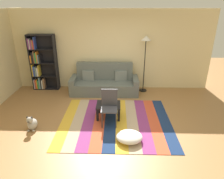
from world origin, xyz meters
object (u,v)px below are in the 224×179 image
at_px(dog, 32,123).
at_px(standing_lamp, 146,46).
at_px(pouf, 129,137).
at_px(tv_remote, 112,104).
at_px(bookshelf, 41,64).
at_px(couch, 105,83).
at_px(coffee_table, 108,107).
at_px(folding_chair, 109,104).

bearing_deg(dog, standing_lamp, 39.60).
relative_size(pouf, standing_lamp, 0.31).
bearing_deg(tv_remote, bookshelf, 157.29).
bearing_deg(couch, coffee_table, -82.96).
bearing_deg(dog, couch, 54.51).
bearing_deg(tv_remote, dog, -147.26).
bearing_deg(bookshelf, coffee_table, -38.66).
relative_size(standing_lamp, tv_remote, 12.62).
distance_m(couch, pouf, 2.78).
height_order(pouf, tv_remote, tv_remote).
height_order(pouf, folding_chair, folding_chair).
bearing_deg(pouf, tv_remote, 111.20).
height_order(couch, pouf, couch).
xyz_separation_m(tv_remote, folding_chair, (-0.07, -0.29, 0.14)).
relative_size(couch, standing_lamp, 1.19).
relative_size(bookshelf, pouf, 3.30).
distance_m(bookshelf, tv_remote, 3.22).
bearing_deg(folding_chair, dog, -136.71).
bearing_deg(coffee_table, bookshelf, 141.34).
bearing_deg(coffee_table, dog, -161.00).
xyz_separation_m(couch, coffee_table, (0.20, -1.65, -0.03)).
bearing_deg(folding_chair, tv_remote, 108.82).
height_order(coffee_table, tv_remote, tv_remote).
distance_m(couch, tv_remote, 1.68).
relative_size(couch, tv_remote, 15.07).
bearing_deg(folding_chair, pouf, -24.80).
bearing_deg(tv_remote, standing_lamp, 75.34).
bearing_deg(standing_lamp, folding_chair, -117.52).
xyz_separation_m(bookshelf, folding_chair, (2.45, -2.22, -0.37)).
distance_m(dog, standing_lamp, 4.10).
distance_m(coffee_table, tv_remote, 0.14).
bearing_deg(bookshelf, pouf, -45.40).
distance_m(coffee_table, pouf, 1.17).
bearing_deg(dog, coffee_table, 19.00).
distance_m(dog, folding_chair, 1.93).
height_order(standing_lamp, tv_remote, standing_lamp).
bearing_deg(bookshelf, standing_lamp, -1.78).
distance_m(tv_remote, folding_chair, 0.33).
bearing_deg(standing_lamp, couch, -172.65).
relative_size(bookshelf, tv_remote, 12.76).
height_order(standing_lamp, folding_chair, standing_lamp).
relative_size(couch, dog, 5.69).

